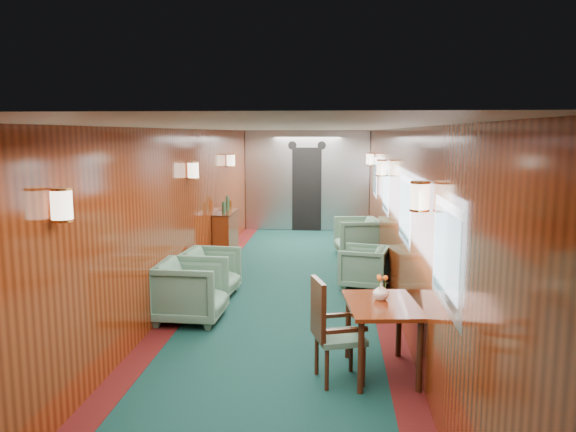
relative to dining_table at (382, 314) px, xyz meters
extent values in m
plane|color=#0E322C|center=(-1.14, 2.29, -0.60)|extent=(12.00, 12.00, 0.00)
cube|color=white|center=(-1.14, 2.29, 1.75)|extent=(3.00, 12.00, 0.10)
cube|color=white|center=(-1.14, 2.29, 1.76)|extent=(1.20, 12.00, 0.06)
cube|color=#67250D|center=(-1.14, 8.29, 0.60)|extent=(3.00, 0.10, 2.40)
cube|color=#67250D|center=(-2.64, 2.29, 0.60)|extent=(0.10, 12.00, 2.40)
cube|color=#67250D|center=(0.36, 2.29, 0.60)|extent=(0.10, 12.00, 2.40)
cube|color=#400D0C|center=(-2.49, 2.29, -0.60)|extent=(0.30, 12.00, 0.01)
cube|color=#400D0C|center=(0.21, 2.29, -0.60)|extent=(0.30, 12.00, 0.01)
cube|color=#B0B3B7|center=(-1.14, 8.21, 0.60)|extent=(2.98, 0.12, 2.38)
cube|color=black|center=(-1.14, 8.13, 0.40)|extent=(0.70, 0.06, 2.00)
cylinder|color=black|center=(-1.49, 8.14, 1.45)|extent=(0.20, 0.04, 0.20)
cylinder|color=black|center=(-0.79, 8.14, 1.45)|extent=(0.20, 0.04, 0.20)
cube|color=silver|center=(0.35, -1.21, 0.85)|extent=(0.02, 1.10, 0.80)
cube|color=#425F64|center=(0.34, -1.21, 0.85)|extent=(0.01, 0.96, 0.66)
cube|color=silver|center=(0.35, 1.29, 0.85)|extent=(0.02, 1.10, 0.80)
cube|color=#425F64|center=(0.34, 1.29, 0.85)|extent=(0.01, 0.96, 0.66)
cube|color=silver|center=(0.35, 3.79, 0.85)|extent=(0.02, 1.10, 0.80)
cube|color=#425F64|center=(0.34, 3.79, 0.85)|extent=(0.01, 0.96, 0.66)
cube|color=silver|center=(0.35, 6.29, 0.85)|extent=(0.02, 1.10, 0.80)
cube|color=#425F64|center=(0.34, 6.29, 0.85)|extent=(0.01, 0.96, 0.66)
cylinder|color=#FFEBC6|center=(-2.54, -1.21, 1.20)|extent=(0.16, 0.16, 0.24)
cylinder|color=#B97E34|center=(-2.54, -1.21, 1.08)|extent=(0.17, 0.17, 0.02)
cylinder|color=#FFEBC6|center=(0.26, -0.41, 1.20)|extent=(0.16, 0.16, 0.24)
cylinder|color=#B97E34|center=(0.26, -0.41, 1.08)|extent=(0.17, 0.17, 0.02)
cylinder|color=#FFEBC6|center=(-2.54, 2.79, 1.20)|extent=(0.16, 0.16, 0.24)
cylinder|color=#B97E34|center=(-2.54, 2.79, 1.08)|extent=(0.17, 0.17, 0.02)
cylinder|color=#FFEBC6|center=(0.26, 3.59, 1.20)|extent=(0.16, 0.16, 0.24)
cylinder|color=#B97E34|center=(0.26, 3.59, 1.08)|extent=(0.17, 0.17, 0.02)
cylinder|color=#FFEBC6|center=(-2.54, 5.79, 1.20)|extent=(0.16, 0.16, 0.24)
cylinder|color=#B97E34|center=(-2.54, 5.79, 1.08)|extent=(0.17, 0.17, 0.02)
cylinder|color=#FFEBC6|center=(0.26, 6.59, 1.20)|extent=(0.16, 0.16, 0.24)
cylinder|color=#B97E34|center=(0.26, 6.59, 1.08)|extent=(0.17, 0.17, 0.02)
cube|color=#67250D|center=(0.00, 0.00, 0.10)|extent=(0.78, 1.03, 0.04)
cylinder|color=#3C1C0D|center=(-0.22, -0.44, -0.26)|extent=(0.06, 0.06, 0.68)
cylinder|color=#3C1C0D|center=(0.31, -0.38, -0.26)|extent=(0.06, 0.06, 0.68)
cylinder|color=#3C1C0D|center=(-0.31, 0.38, -0.26)|extent=(0.06, 0.06, 0.68)
cylinder|color=#3C1C0D|center=(0.22, 0.44, -0.26)|extent=(0.06, 0.06, 0.68)
cube|color=#1F4939|center=(-0.41, -0.19, -0.18)|extent=(0.53, 0.53, 0.06)
cube|color=#3C1C0D|center=(-0.61, -0.25, 0.12)|extent=(0.16, 0.39, 0.56)
cube|color=#1F4939|center=(-0.59, -0.25, 0.06)|extent=(0.10, 0.29, 0.33)
cube|color=#3C1C0D|center=(-0.34, -0.39, -0.03)|extent=(0.39, 0.16, 0.04)
cube|color=#3C1C0D|center=(-0.47, 0.01, -0.03)|extent=(0.39, 0.16, 0.04)
cylinder|color=#3C1C0D|center=(-0.52, -0.41, -0.40)|extent=(0.04, 0.04, 0.40)
cylinder|color=#3C1C0D|center=(-0.19, -0.31, -0.40)|extent=(0.04, 0.04, 0.40)
cylinder|color=#3C1C0D|center=(-0.63, -0.07, -0.40)|extent=(0.04, 0.04, 0.40)
cylinder|color=#3C1C0D|center=(-0.29, 0.03, -0.40)|extent=(0.04, 0.04, 0.40)
cube|color=#67250D|center=(-2.48, 4.86, -0.16)|extent=(0.30, 0.99, 0.89)
cube|color=#3C1C0D|center=(-2.47, 4.86, 0.29)|extent=(0.32, 1.01, 0.02)
cylinder|color=#23472D|center=(-2.46, 4.62, 0.41)|extent=(0.07, 0.07, 0.22)
cylinder|color=#23472D|center=(-2.46, 4.96, 0.44)|extent=(0.06, 0.06, 0.28)
cylinder|color=#B97E34|center=(-2.46, 5.16, 0.39)|extent=(0.08, 0.08, 0.18)
imported|color=white|center=(0.00, 0.11, 0.20)|extent=(0.20, 0.20, 0.17)
imported|color=#1F4939|center=(-2.26, 1.40, -0.22)|extent=(0.88, 0.85, 0.77)
imported|color=#1F4939|center=(-2.24, 2.52, -0.26)|extent=(0.82, 0.80, 0.68)
imported|color=#1F4939|center=(-0.02, 3.12, -0.28)|extent=(0.83, 0.82, 0.64)
imported|color=#1F4939|center=(-0.04, 5.39, -0.23)|extent=(0.92, 0.90, 0.74)
camera|label=1|loc=(-0.47, -5.28, 1.74)|focal=35.00mm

